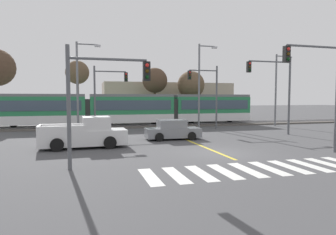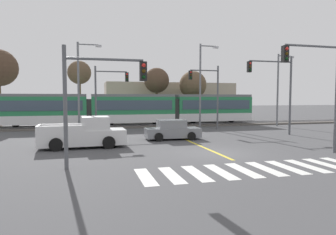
% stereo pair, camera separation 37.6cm
% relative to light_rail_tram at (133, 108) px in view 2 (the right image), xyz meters
% --- Properties ---
extents(ground_plane, '(200.00, 200.00, 0.00)m').
position_rel_light_rail_tram_xyz_m(ground_plane, '(2.43, -17.31, -2.05)').
color(ground_plane, '#474749').
extents(track_bed, '(120.00, 4.00, 0.18)m').
position_rel_light_rail_tram_xyz_m(track_bed, '(2.43, 0.01, -1.96)').
color(track_bed, '#56514C').
rests_on(track_bed, ground).
extents(rail_near, '(120.00, 0.08, 0.10)m').
position_rel_light_rail_tram_xyz_m(rail_near, '(2.43, -0.71, -1.82)').
color(rail_near, '#939399').
rests_on(rail_near, track_bed).
extents(rail_far, '(120.00, 0.08, 0.10)m').
position_rel_light_rail_tram_xyz_m(rail_far, '(2.43, 0.73, -1.82)').
color(rail_far, '#939399').
rests_on(rail_far, track_bed).
extents(light_rail_tram, '(28.00, 2.64, 3.43)m').
position_rel_light_rail_tram_xyz_m(light_rail_tram, '(0.00, 0.00, 0.00)').
color(light_rail_tram, silver).
rests_on(light_rail_tram, track_bed).
extents(crosswalk_stripe_0, '(0.56, 2.80, 0.01)m').
position_rel_light_rail_tram_xyz_m(crosswalk_stripe_0, '(-2.52, -21.36, -2.04)').
color(crosswalk_stripe_0, silver).
rests_on(crosswalk_stripe_0, ground).
extents(crosswalk_stripe_1, '(0.56, 2.80, 0.01)m').
position_rel_light_rail_tram_xyz_m(crosswalk_stripe_1, '(-1.42, -21.36, -2.04)').
color(crosswalk_stripe_1, silver).
rests_on(crosswalk_stripe_1, ground).
extents(crosswalk_stripe_2, '(0.56, 2.80, 0.01)m').
position_rel_light_rail_tram_xyz_m(crosswalk_stripe_2, '(-0.32, -21.36, -2.04)').
color(crosswalk_stripe_2, silver).
rests_on(crosswalk_stripe_2, ground).
extents(crosswalk_stripe_3, '(0.56, 2.80, 0.01)m').
position_rel_light_rail_tram_xyz_m(crosswalk_stripe_3, '(0.78, -21.36, -2.04)').
color(crosswalk_stripe_3, silver).
rests_on(crosswalk_stripe_3, ground).
extents(crosswalk_stripe_4, '(0.56, 2.80, 0.01)m').
position_rel_light_rail_tram_xyz_m(crosswalk_stripe_4, '(1.88, -21.36, -2.04)').
color(crosswalk_stripe_4, silver).
rests_on(crosswalk_stripe_4, ground).
extents(crosswalk_stripe_5, '(0.56, 2.80, 0.01)m').
position_rel_light_rail_tram_xyz_m(crosswalk_stripe_5, '(2.98, -21.36, -2.04)').
color(crosswalk_stripe_5, silver).
rests_on(crosswalk_stripe_5, ground).
extents(crosswalk_stripe_6, '(0.56, 2.80, 0.01)m').
position_rel_light_rail_tram_xyz_m(crosswalk_stripe_6, '(4.08, -21.36, -2.04)').
color(crosswalk_stripe_6, silver).
rests_on(crosswalk_stripe_6, ground).
extents(crosswalk_stripe_7, '(0.56, 2.80, 0.01)m').
position_rel_light_rail_tram_xyz_m(crosswalk_stripe_7, '(5.18, -21.36, -2.04)').
color(crosswalk_stripe_7, silver).
rests_on(crosswalk_stripe_7, ground).
extents(crosswalk_stripe_8, '(0.56, 2.80, 0.01)m').
position_rel_light_rail_tram_xyz_m(crosswalk_stripe_8, '(6.28, -21.36, -2.04)').
color(crosswalk_stripe_8, silver).
rests_on(crosswalk_stripe_8, ground).
extents(lane_centre_line, '(0.20, 17.36, 0.01)m').
position_rel_light_rail_tram_xyz_m(lane_centre_line, '(2.43, -10.67, -2.04)').
color(lane_centre_line, gold).
rests_on(lane_centre_line, ground).
extents(sedan_crossing, '(4.24, 2.00, 1.52)m').
position_rel_light_rail_tram_xyz_m(sedan_crossing, '(1.49, -10.96, -1.35)').
color(sedan_crossing, gray).
rests_on(sedan_crossing, ground).
extents(pickup_truck, '(5.46, 2.37, 1.98)m').
position_rel_light_rail_tram_xyz_m(pickup_truck, '(-5.01, -13.19, -1.20)').
color(pickup_truck, silver).
rests_on(pickup_truck, ground).
extents(traffic_light_mid_right, '(4.25, 0.38, 6.77)m').
position_rel_light_rail_tram_xyz_m(traffic_light_mid_right, '(10.80, -10.74, 2.40)').
color(traffic_light_mid_right, '#515459').
rests_on(traffic_light_mid_right, ground).
extents(traffic_light_far_left, '(3.25, 0.38, 6.25)m').
position_rel_light_rail_tram_xyz_m(traffic_light_far_left, '(-3.06, -3.62, 2.01)').
color(traffic_light_far_left, '#515459').
rests_on(traffic_light_far_left, ground).
extents(traffic_light_far_right, '(3.25, 0.38, 6.51)m').
position_rel_light_rail_tram_xyz_m(traffic_light_far_right, '(7.17, -4.41, 2.17)').
color(traffic_light_far_right, '#515459').
rests_on(traffic_light_far_right, ground).
extents(traffic_light_near_left, '(3.75, 0.38, 5.51)m').
position_rel_light_rail_tram_xyz_m(traffic_light_near_left, '(-4.40, -19.20, 1.55)').
color(traffic_light_near_left, '#515459').
rests_on(traffic_light_near_left, ground).
extents(traffic_light_near_right, '(3.75, 0.38, 6.46)m').
position_rel_light_rail_tram_xyz_m(traffic_light_near_right, '(7.95, -18.87, 2.23)').
color(traffic_light_near_right, '#515459').
rests_on(traffic_light_near_right, ground).
extents(street_lamp_west, '(2.28, 0.28, 8.45)m').
position_rel_light_rail_tram_xyz_m(street_lamp_west, '(-5.45, -3.49, 2.77)').
color(street_lamp_west, slate).
rests_on(street_lamp_west, ground).
extents(street_lamp_centre, '(2.10, 0.28, 8.90)m').
position_rel_light_rail_tram_xyz_m(street_lamp_centre, '(6.91, -3.15, 2.98)').
color(street_lamp_centre, slate).
rests_on(street_lamp_centre, ground).
extents(street_lamp_east, '(2.04, 0.28, 8.13)m').
position_rel_light_rail_tram_xyz_m(street_lamp_east, '(16.12, -3.46, 2.57)').
color(street_lamp_east, slate).
rests_on(street_lamp_east, ground).
extents(bare_tree_west, '(2.88, 2.88, 7.79)m').
position_rel_light_rail_tram_xyz_m(bare_tree_west, '(-5.85, 5.72, 4.22)').
color(bare_tree_west, brown).
rests_on(bare_tree_west, ground).
extents(bare_tree_east, '(3.30, 3.30, 7.16)m').
position_rel_light_rail_tram_xyz_m(bare_tree_east, '(3.90, 5.49, 3.43)').
color(bare_tree_east, brown).
rests_on(bare_tree_east, ground).
extents(bare_tree_far_east, '(3.67, 3.67, 6.81)m').
position_rel_light_rail_tram_xyz_m(bare_tree_far_east, '(8.81, 5.12, 2.90)').
color(bare_tree_far_east, brown).
rests_on(bare_tree_far_east, ground).
extents(building_backdrop_far, '(19.18, 6.00, 5.44)m').
position_rel_light_rail_tram_xyz_m(building_backdrop_far, '(7.12, 10.96, 0.67)').
color(building_backdrop_far, tan).
rests_on(building_backdrop_far, ground).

